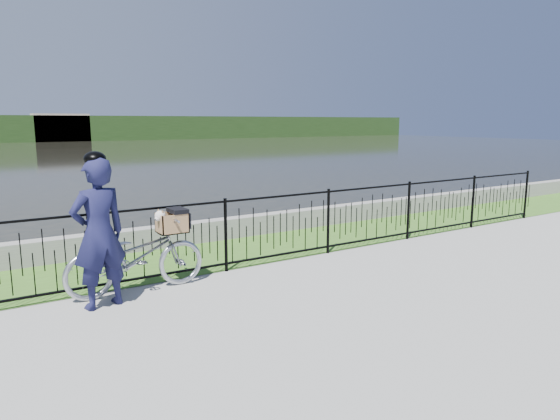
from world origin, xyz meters
TOP-DOWN VIEW (x-y plane):
  - ground at (0.00, 0.00)m, footprint 120.00×120.00m
  - grass_strip at (0.00, 2.60)m, footprint 60.00×2.00m
  - water at (0.00, 33.00)m, footprint 120.00×120.00m
  - quay_wall at (0.00, 3.60)m, footprint 60.00×0.30m
  - fence at (0.00, 1.60)m, footprint 14.00×0.06m
  - far_treeline at (0.00, 60.00)m, footprint 120.00×6.00m
  - far_building_right at (6.00, 58.50)m, footprint 6.00×3.00m
  - bicycle_rig at (-2.44, 1.40)m, footprint 1.90×0.66m
  - cyclist at (-2.99, 1.09)m, footprint 0.76×0.58m

SIDE VIEW (x-z plane):
  - ground at x=0.00m, z-range 0.00..0.00m
  - water at x=0.00m, z-range 0.00..0.00m
  - grass_strip at x=0.00m, z-range 0.00..0.01m
  - quay_wall at x=0.00m, z-range 0.00..0.40m
  - bicycle_rig at x=-2.44m, z-range -0.05..1.07m
  - fence at x=0.00m, z-range 0.00..1.15m
  - cyclist at x=-2.99m, z-range -0.01..1.93m
  - far_treeline at x=0.00m, z-range 0.00..3.00m
  - far_building_right at x=6.00m, z-range 0.00..3.20m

